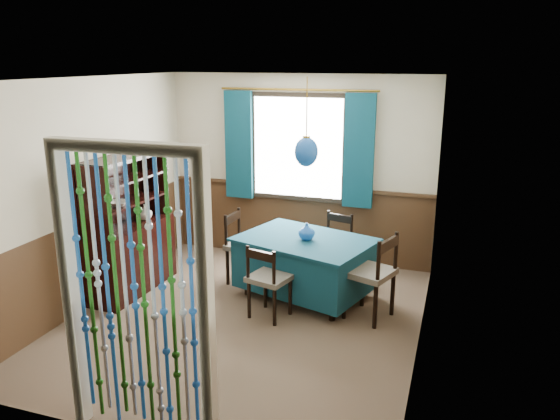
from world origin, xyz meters
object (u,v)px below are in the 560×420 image
(chair_far, at_px, (334,244))
(vase_sideboard, at_px, (145,211))
(dining_table, at_px, (305,263))
(chair_left, at_px, (244,245))
(vase_table, at_px, (307,232))
(pendant_lamp, at_px, (306,152))
(sideboard, at_px, (130,245))
(chair_right, at_px, (372,274))
(chair_near, at_px, (268,279))
(bowl_shelf, at_px, (119,203))

(chair_far, distance_m, vase_sideboard, 2.36)
(dining_table, xyz_separation_m, vase_sideboard, (-1.95, -0.21, 0.50))
(chair_left, bearing_deg, vase_table, 79.43)
(chair_left, relative_size, pendant_lamp, 0.92)
(chair_far, height_order, sideboard, sideboard)
(sideboard, distance_m, vase_table, 2.09)
(chair_right, distance_m, vase_table, 0.90)
(dining_table, bearing_deg, sideboard, -149.80)
(chair_far, xyz_separation_m, vase_table, (-0.17, -0.68, 0.35))
(dining_table, distance_m, pendant_lamp, 1.29)
(chair_left, height_order, vase_sideboard, vase_sideboard)
(chair_near, xyz_separation_m, chair_left, (-0.62, 0.84, 0.03))
(chair_near, bearing_deg, chair_right, 32.47)
(chair_far, bearing_deg, chair_right, 138.43)
(vase_sideboard, bearing_deg, chair_far, 22.06)
(chair_right, relative_size, bowl_shelf, 4.07)
(dining_table, distance_m, chair_near, 0.68)
(vase_table, bearing_deg, sideboard, -167.24)
(chair_far, height_order, bowl_shelf, bowl_shelf)
(bowl_shelf, bearing_deg, chair_near, 2.18)
(chair_right, bearing_deg, sideboard, 112.88)
(chair_near, distance_m, chair_right, 1.10)
(dining_table, relative_size, vase_table, 9.58)
(sideboard, bearing_deg, chair_far, 29.93)
(chair_near, relative_size, vase_sideboard, 4.02)
(vase_table, bearing_deg, pendant_lamp, 138.71)
(chair_far, xyz_separation_m, chair_right, (0.63, -0.96, 0.06))
(vase_sideboard, bearing_deg, pendant_lamp, 6.17)
(bowl_shelf, bearing_deg, pendant_lamp, 20.04)
(bowl_shelf, height_order, vase_sideboard, bowl_shelf)
(chair_right, height_order, vase_sideboard, vase_sideboard)
(chair_right, bearing_deg, chair_far, 52.68)
(pendant_lamp, distance_m, vase_sideboard, 2.11)
(dining_table, distance_m, bowl_shelf, 2.20)
(vase_sideboard, bearing_deg, chair_right, -1.89)
(chair_right, distance_m, bowl_shelf, 2.87)
(vase_table, bearing_deg, chair_far, 75.76)
(vase_table, bearing_deg, chair_left, 165.95)
(chair_left, distance_m, vase_sideboard, 1.26)
(chair_far, height_order, chair_left, chair_left)
(dining_table, height_order, chair_near, chair_near)
(pendant_lamp, height_order, vase_sideboard, pendant_lamp)
(chair_left, distance_m, vase_table, 0.94)
(chair_near, height_order, vase_table, vase_table)
(bowl_shelf, bearing_deg, sideboard, 104.44)
(chair_near, xyz_separation_m, vase_table, (0.24, 0.63, 0.36))
(chair_left, distance_m, pendant_lamp, 1.50)
(chair_left, distance_m, bowl_shelf, 1.58)
(chair_right, height_order, vase_table, chair_right)
(chair_right, relative_size, sideboard, 0.58)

